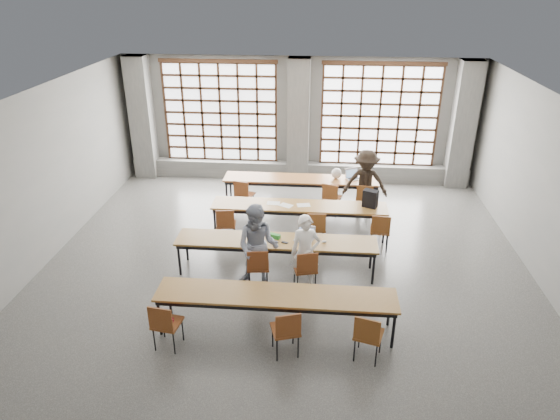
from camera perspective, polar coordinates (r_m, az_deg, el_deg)
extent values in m
plane|color=#484745|center=(10.12, 0.40, -7.60)|extent=(11.00, 11.00, 0.00)
plane|color=silver|center=(8.72, 0.47, 12.05)|extent=(11.00, 11.00, 0.00)
plane|color=slate|center=(14.47, 2.18, 10.33)|extent=(10.00, 0.00, 10.00)
plane|color=slate|center=(10.85, -26.93, 2.25)|extent=(0.00, 11.00, 11.00)
cube|color=#585855|center=(15.10, -15.47, 10.08)|extent=(0.60, 0.55, 3.50)
cube|color=#585855|center=(14.20, 2.12, 10.04)|extent=(0.60, 0.55, 3.50)
cube|color=#585855|center=(14.70, 20.15, 9.04)|extent=(0.60, 0.55, 3.50)
cube|color=white|center=(14.69, -6.78, 11.01)|extent=(3.20, 0.02, 2.80)
cube|color=black|center=(14.62, -6.84, 10.93)|extent=(3.20, 0.05, 2.80)
cube|color=black|center=(15.04, -6.55, 5.58)|extent=(3.32, 0.07, 0.10)
cube|color=black|center=(14.33, -7.15, 16.55)|extent=(3.32, 0.07, 0.10)
cube|color=white|center=(14.49, 11.26, 10.50)|extent=(3.20, 0.02, 2.80)
cube|color=black|center=(14.41, 11.29, 10.42)|extent=(3.20, 0.05, 2.80)
cube|color=black|center=(14.84, 10.82, 5.01)|extent=(3.32, 0.07, 0.10)
cube|color=black|center=(14.12, 11.80, 16.10)|extent=(3.32, 0.07, 0.10)
cube|color=#585855|center=(14.75, 2.04, 4.50)|extent=(9.80, 0.35, 0.50)
cube|color=brown|center=(12.92, 2.44, 3.58)|extent=(4.00, 0.70, 0.04)
cube|color=black|center=(12.95, 2.44, 3.33)|extent=(3.90, 0.64, 0.08)
cylinder|color=black|center=(13.01, -6.12, 1.86)|extent=(0.05, 0.05, 0.69)
cylinder|color=black|center=(13.54, -5.68, 2.84)|extent=(0.05, 0.05, 0.69)
cylinder|color=black|center=(12.87, 10.92, 1.25)|extent=(0.05, 0.05, 0.69)
cylinder|color=black|center=(13.40, 10.71, 2.27)|extent=(0.05, 0.05, 0.69)
cube|color=brown|center=(11.41, 2.21, 0.49)|extent=(4.00, 0.70, 0.04)
cube|color=black|center=(11.43, 2.20, 0.21)|extent=(3.90, 0.64, 0.08)
cylinder|color=black|center=(11.54, -7.46, -1.42)|extent=(0.05, 0.05, 0.69)
cylinder|color=black|center=(12.05, -6.90, -0.18)|extent=(0.05, 0.05, 0.69)
cylinder|color=black|center=(11.39, 11.80, -2.15)|extent=(0.05, 0.05, 0.69)
cylinder|color=black|center=(11.91, 11.52, -0.86)|extent=(0.05, 0.05, 0.69)
cube|color=brown|center=(9.92, -0.44, -3.55)|extent=(4.00, 0.70, 0.04)
cube|color=black|center=(9.95, -0.44, -3.85)|extent=(3.90, 0.64, 0.08)
cylinder|color=black|center=(10.20, -11.44, -5.61)|extent=(0.05, 0.05, 0.69)
cylinder|color=black|center=(10.68, -10.62, -4.02)|extent=(0.05, 0.05, 0.69)
cylinder|color=black|center=(9.89, 10.63, -6.61)|extent=(0.05, 0.05, 0.69)
cylinder|color=black|center=(10.38, 10.37, -4.92)|extent=(0.05, 0.05, 0.69)
cube|color=brown|center=(8.36, -0.48, -9.68)|extent=(4.00, 0.70, 0.04)
cube|color=black|center=(8.39, -0.47, -10.02)|extent=(3.90, 0.64, 0.08)
cylinder|color=black|center=(8.71, -13.61, -11.85)|extent=(0.05, 0.05, 0.69)
cylinder|color=black|center=(9.15, -12.52, -9.69)|extent=(0.05, 0.05, 0.69)
cylinder|color=black|center=(8.42, 12.83, -13.26)|extent=(0.05, 0.05, 0.69)
cylinder|color=black|center=(8.87, 12.39, -10.93)|extent=(0.05, 0.05, 0.69)
cube|color=brown|center=(12.65, -4.04, 1.75)|extent=(0.52, 0.52, 0.04)
cube|color=brown|center=(12.39, -4.46, 2.38)|extent=(0.39, 0.14, 0.40)
cylinder|color=black|center=(12.74, -4.01, 0.83)|extent=(0.02, 0.02, 0.45)
cube|color=maroon|center=(12.51, 5.97, 1.40)|extent=(0.53, 0.53, 0.04)
cube|color=maroon|center=(12.25, 5.73, 2.03)|extent=(0.39, 0.15, 0.40)
cylinder|color=black|center=(12.61, 5.92, 0.47)|extent=(0.02, 0.02, 0.45)
cube|color=brown|center=(12.56, 9.61, 1.26)|extent=(0.46, 0.46, 0.04)
cube|color=brown|center=(12.28, 9.65, 1.87)|extent=(0.40, 0.07, 0.40)
cylinder|color=black|center=(12.65, 9.54, 0.33)|extent=(0.02, 0.02, 0.45)
cube|color=brown|center=(11.21, -6.16, -1.61)|extent=(0.46, 0.46, 0.04)
cube|color=brown|center=(10.93, -6.29, -1.01)|extent=(0.40, 0.07, 0.40)
cylinder|color=black|center=(11.31, -6.11, -2.62)|extent=(0.02, 0.02, 0.45)
cube|color=brown|center=(11.02, 4.12, -2.02)|extent=(0.44, 0.44, 0.04)
cube|color=brown|center=(10.74, 4.19, -1.42)|extent=(0.40, 0.05, 0.40)
cylinder|color=black|center=(11.12, 4.08, -3.05)|extent=(0.02, 0.02, 0.45)
cube|color=brown|center=(11.10, 11.36, -2.27)|extent=(0.46, 0.46, 0.04)
cube|color=brown|center=(10.82, 11.46, -1.68)|extent=(0.40, 0.07, 0.40)
cylinder|color=black|center=(11.21, 11.27, -3.29)|extent=(0.02, 0.02, 0.45)
cube|color=maroon|center=(9.61, -2.53, -6.41)|extent=(0.47, 0.47, 0.04)
cube|color=maroon|center=(9.32, -2.56, -5.86)|extent=(0.40, 0.08, 0.40)
cylinder|color=black|center=(9.74, -2.51, -7.53)|extent=(0.02, 0.02, 0.45)
cube|color=brown|center=(9.55, 2.87, -6.65)|extent=(0.51, 0.51, 0.04)
cube|color=brown|center=(9.26, 3.15, -6.10)|extent=(0.40, 0.13, 0.40)
cylinder|color=black|center=(9.67, 2.84, -7.78)|extent=(0.02, 0.02, 0.45)
cube|color=brown|center=(8.39, -12.76, -12.49)|extent=(0.48, 0.48, 0.04)
cube|color=brown|center=(8.11, -13.53, -12.02)|extent=(0.40, 0.09, 0.40)
cylinder|color=black|center=(8.53, -12.61, -13.68)|extent=(0.02, 0.02, 0.45)
cube|color=brown|center=(8.07, 0.61, -13.51)|extent=(0.53, 0.53, 0.04)
cube|color=brown|center=(7.77, 0.96, -13.09)|extent=(0.39, 0.15, 0.40)
cylinder|color=black|center=(8.21, 0.60, -14.73)|extent=(0.02, 0.02, 0.45)
cube|color=brown|center=(8.10, 10.10, -13.80)|extent=(0.52, 0.52, 0.04)
cube|color=brown|center=(7.80, 9.91, -13.38)|extent=(0.39, 0.14, 0.40)
cylinder|color=black|center=(8.24, 9.98, -15.02)|extent=(0.02, 0.02, 0.45)
imported|color=white|center=(9.43, 2.92, -4.89)|extent=(0.59, 0.42, 1.52)
imported|color=#182549|center=(9.45, -2.54, -4.20)|extent=(0.89, 0.73, 1.69)
imported|color=black|center=(12.45, 9.73, 3.03)|extent=(1.13, 0.70, 1.70)
cube|color=#A9A9AD|center=(9.92, 2.76, -3.38)|extent=(0.42, 0.35, 0.02)
cube|color=black|center=(9.91, 2.74, -3.35)|extent=(0.34, 0.26, 0.00)
cube|color=#A9A9AD|center=(9.98, 3.04, -2.42)|extent=(0.36, 0.17, 0.26)
cube|color=#88A7EC|center=(9.98, 3.01, -2.58)|extent=(0.31, 0.14, 0.21)
cube|color=silver|center=(12.98, 8.43, 3.55)|extent=(0.44, 0.39, 0.02)
cube|color=black|center=(12.97, 8.46, 3.59)|extent=(0.35, 0.29, 0.00)
cube|color=silver|center=(13.05, 8.17, 4.26)|extent=(0.35, 0.22, 0.26)
cube|color=#8FBEF8|center=(13.05, 8.19, 4.14)|extent=(0.30, 0.18, 0.21)
ellipsoid|color=silver|center=(9.85, 5.07, -3.62)|extent=(0.10, 0.07, 0.04)
cube|color=#2D892F|center=(9.97, -0.68, -2.99)|extent=(0.27, 0.17, 0.09)
cube|color=black|center=(9.81, 0.55, -3.73)|extent=(0.14, 0.10, 0.01)
cube|color=white|center=(11.48, -0.77, 0.80)|extent=(0.31, 0.22, 0.00)
cube|color=silver|center=(11.37, 0.69, 0.53)|extent=(0.36, 0.32, 0.00)
cube|color=silver|center=(11.39, 2.71, 0.56)|extent=(0.33, 0.26, 0.00)
cube|color=black|center=(11.41, 10.29, 1.29)|extent=(0.37, 0.32, 0.40)
ellipsoid|color=silver|center=(12.91, 6.47, 4.18)|extent=(0.30, 0.26, 0.29)
cube|color=maroon|center=(8.36, -12.79, -12.21)|extent=(0.21, 0.09, 0.06)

